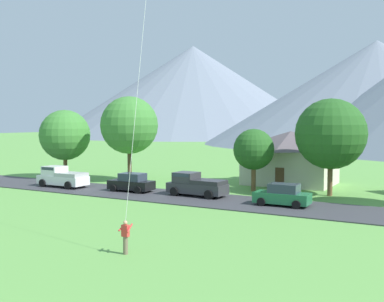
{
  "coord_description": "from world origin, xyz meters",
  "views": [
    {
      "loc": [
        14.11,
        -5.08,
        6.54
      ],
      "look_at": [
        -0.15,
        20.37,
        4.68
      ],
      "focal_mm": 44.15,
      "sensor_mm": 36.0,
      "label": 1
    }
  ],
  "objects": [
    {
      "name": "pickup_truck_white_east_side",
      "position": [
        -19.55,
        28.82,
        1.06
      ],
      "size": [
        5.21,
        2.35,
        1.99
      ],
      "color": "white",
      "rests_on": "road_strip"
    },
    {
      "name": "house_leftmost",
      "position": [
        -0.75,
        42.3,
        2.84
      ],
      "size": [
        9.23,
        7.29,
        5.49
      ],
      "color": "beige",
      "rests_on": "ground"
    },
    {
      "name": "road_strip",
      "position": [
        0.0,
        29.19,
        0.04
      ],
      "size": [
        160.0,
        6.55,
        0.08
      ],
      "primitive_type": "cube",
      "color": "#38383D",
      "rests_on": "ground"
    },
    {
      "name": "tree_center",
      "position": [
        -24.46,
        34.35,
        4.94
      ],
      "size": [
        5.69,
        5.69,
        7.79
      ],
      "color": "brown",
      "rests_on": "ground"
    },
    {
      "name": "parked_car_black_mid_west",
      "position": [
        -11.75,
        29.71,
        0.87
      ],
      "size": [
        4.26,
        2.19,
        1.68
      ],
      "color": "black",
      "rests_on": "road_strip"
    },
    {
      "name": "mountain_west_ridge",
      "position": [
        -5.96,
        136.56,
        14.55
      ],
      "size": [
        96.57,
        96.57,
        29.1
      ],
      "primitive_type": "cone",
      "color": "slate",
      "rests_on": "ground"
    },
    {
      "name": "tree_left_of_center",
      "position": [
        4.63,
        36.5,
        5.41
      ],
      "size": [
        6.16,
        6.16,
        8.5
      ],
      "color": "brown",
      "rests_on": "ground"
    },
    {
      "name": "parked_car_green_mid_east",
      "position": [
        2.7,
        29.44,
        0.87
      ],
      "size": [
        4.25,
        2.18,
        1.68
      ],
      "color": "#237042",
      "rests_on": "road_strip"
    },
    {
      "name": "pickup_truck_charcoal_west_side",
      "position": [
        -5.36,
        30.34,
        1.06
      ],
      "size": [
        5.27,
        2.48,
        1.99
      ],
      "color": "#333338",
      "rests_on": "road_strip"
    },
    {
      "name": "mountain_far_west_ridge",
      "position": [
        -87.18,
        176.59,
        19.62
      ],
      "size": [
        121.7,
        121.7,
        39.23
      ],
      "primitive_type": "cone",
      "color": "slate",
      "rests_on": "ground"
    },
    {
      "name": "tree_right_of_center",
      "position": [
        -2.25,
        35.86,
        3.88
      ],
      "size": [
        3.82,
        3.82,
        5.81
      ],
      "color": "brown",
      "rests_on": "ground"
    },
    {
      "name": "tree_near_right",
      "position": [
        -16.51,
        35.79,
        6.08
      ],
      "size": [
        6.19,
        6.19,
        9.18
      ],
      "color": "#4C3823",
      "rests_on": "ground"
    }
  ]
}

